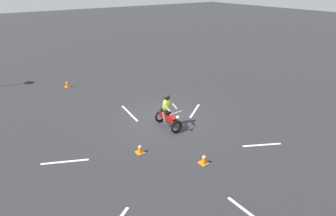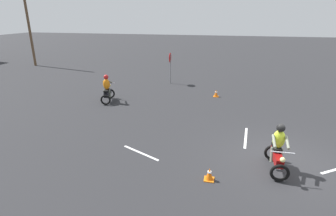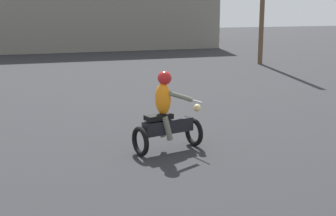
# 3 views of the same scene
# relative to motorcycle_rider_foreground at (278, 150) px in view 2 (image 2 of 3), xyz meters

# --- Properties ---
(ground_plane) EXTENTS (120.00, 120.00, 0.00)m
(ground_plane) POSITION_rel_motorcycle_rider_foreground_xyz_m (0.56, -0.32, -0.73)
(ground_plane) COLOR #28282B
(motorcycle_rider_foreground) EXTENTS (1.52, 0.70, 1.66)m
(motorcycle_rider_foreground) POSITION_rel_motorcycle_rider_foreground_xyz_m (0.00, 0.00, 0.00)
(motorcycle_rider_foreground) COLOR black
(motorcycle_rider_foreground) RESTS_ON ground
(motorcycle_rider_background) EXTENTS (1.56, 0.94, 1.66)m
(motorcycle_rider_background) POSITION_rel_motorcycle_rider_foreground_xyz_m (5.54, 8.73, 0.00)
(motorcycle_rider_background) COLOR black
(motorcycle_rider_background) RESTS_ON ground
(stop_sign) EXTENTS (0.70, 0.08, 2.30)m
(stop_sign) POSITION_rel_motorcycle_rider_foreground_xyz_m (10.74, 6.05, 0.91)
(stop_sign) COLOR slate
(stop_sign) RESTS_ON ground
(traffic_cone_near_left) EXTENTS (0.32, 0.32, 0.46)m
(traffic_cone_near_left) POSITION_rel_motorcycle_rider_foreground_xyz_m (8.01, 2.43, -0.50)
(traffic_cone_near_left) COLOR orange
(traffic_cone_near_left) RESTS_ON ground
(traffic_cone_near_right) EXTENTS (0.32, 0.32, 0.42)m
(traffic_cone_near_right) POSITION_rel_motorcycle_rider_foreground_xyz_m (-1.10, 2.13, -0.52)
(traffic_cone_near_right) COLOR orange
(traffic_cone_near_right) RESTS_ON ground
(lane_stripe_e) EXTENTS (2.07, 0.27, 0.01)m
(lane_stripe_e) POSITION_rel_motorcycle_rider_foreground_xyz_m (2.31, 0.84, -0.72)
(lane_stripe_e) COLOR silver
(lane_stripe_e) RESTS_ON ground
(lane_stripe_ne) EXTENTS (0.86, 1.65, 0.01)m
(lane_stripe_ne) POSITION_rel_motorcycle_rider_foreground_xyz_m (0.04, 4.80, -0.72)
(lane_stripe_ne) COLOR silver
(lane_stripe_ne) RESTS_ON ground
(utility_pole_near) EXTENTS (0.24, 0.24, 8.52)m
(utility_pole_near) POSITION_rel_motorcycle_rider_foreground_xyz_m (14.84, 21.20, 3.54)
(utility_pole_near) COLOR brown
(utility_pole_near) RESTS_ON ground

